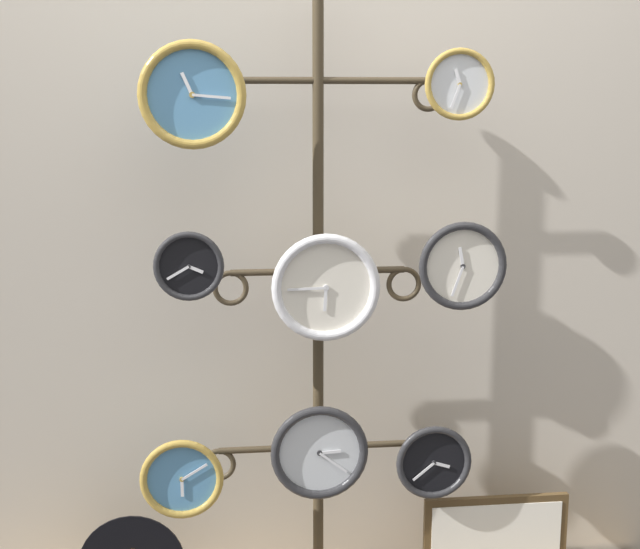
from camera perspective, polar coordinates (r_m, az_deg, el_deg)
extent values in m
cube|color=#BCB2A3|center=(2.71, -0.49, 7.65)|extent=(4.40, 0.04, 2.80)
cylinder|color=#382D1E|center=(2.63, -0.12, -2.89)|extent=(0.03, 0.03, 1.82)
cylinder|color=#382D1E|center=(2.54, -3.76, 12.29)|extent=(0.32, 0.02, 0.02)
torus|color=#382D1E|center=(2.54, -7.39, 11.33)|extent=(0.10, 0.02, 0.10)
cylinder|color=#382D1E|center=(2.57, 3.46, 12.29)|extent=(0.32, 0.02, 0.02)
torus|color=#382D1E|center=(2.60, 6.95, 11.34)|extent=(0.10, 0.02, 0.10)
cylinder|color=#382D1E|center=(2.59, -2.93, 0.15)|extent=(0.26, 0.02, 0.02)
torus|color=#382D1E|center=(2.59, -5.74, -0.88)|extent=(0.11, 0.02, 0.11)
cylinder|color=#382D1E|center=(2.62, 2.66, 0.27)|extent=(0.26, 0.02, 0.02)
torus|color=#382D1E|center=(2.65, 5.38, -0.62)|extent=(0.11, 0.02, 0.11)
cylinder|color=#382D1E|center=(2.75, -3.30, -11.08)|extent=(0.30, 0.02, 0.02)
torus|color=#382D1E|center=(2.76, -6.49, -12.00)|extent=(0.10, 0.02, 0.10)
cylinder|color=#382D1E|center=(2.77, 3.03, -10.83)|extent=(0.30, 0.02, 0.02)
torus|color=#382D1E|center=(2.82, 6.11, -11.47)|extent=(0.10, 0.02, 0.10)
cylinder|color=#4C84B2|center=(2.44, -8.18, 11.31)|extent=(0.26, 0.02, 0.26)
torus|color=#A58438|center=(2.42, -8.19, 11.31)|extent=(0.29, 0.03, 0.29)
cylinder|color=#A58438|center=(2.42, -8.19, 11.31)|extent=(0.02, 0.01, 0.02)
cube|color=silver|center=(2.42, -8.52, 11.98)|extent=(0.03, 0.00, 0.06)
cube|color=silver|center=(2.42, -6.96, 11.24)|extent=(0.10, 0.00, 0.02)
cylinder|color=silver|center=(2.54, 8.86, 11.93)|extent=(0.18, 0.02, 0.18)
torus|color=#A58438|center=(2.52, 8.94, 11.93)|extent=(0.20, 0.02, 0.20)
cylinder|color=#A58438|center=(2.52, 8.95, 11.93)|extent=(0.01, 0.01, 0.01)
cube|color=silver|center=(2.52, 8.81, 12.40)|extent=(0.02, 0.00, 0.04)
cube|color=silver|center=(2.52, 8.67, 11.20)|extent=(0.03, 0.00, 0.07)
cylinder|color=black|center=(2.49, -8.39, 0.58)|extent=(0.18, 0.02, 0.18)
torus|color=#262628|center=(2.48, -8.40, 0.51)|extent=(0.20, 0.02, 0.20)
cylinder|color=#262628|center=(2.48, -8.40, 0.51)|extent=(0.01, 0.01, 0.01)
cube|color=silver|center=(2.48, -7.95, 0.32)|extent=(0.04, 0.00, 0.03)
cube|color=silver|center=(2.48, -9.09, 0.10)|extent=(0.06, 0.00, 0.04)
cylinder|color=silver|center=(2.53, 0.35, -0.78)|extent=(0.28, 0.02, 0.28)
torus|color=silver|center=(2.51, 0.39, -0.86)|extent=(0.31, 0.03, 0.31)
cylinder|color=silver|center=(2.51, 0.39, -0.86)|extent=(0.02, 0.01, 0.02)
cube|color=silver|center=(2.52, 0.34, -1.61)|extent=(0.01, 0.00, 0.07)
cube|color=silver|center=(2.50, -0.85, -0.92)|extent=(0.11, 0.00, 0.01)
cylinder|color=silver|center=(2.57, 9.05, 0.59)|extent=(0.23, 0.02, 0.23)
torus|color=#262628|center=(2.56, 9.14, 0.52)|extent=(0.26, 0.02, 0.26)
cylinder|color=#262628|center=(2.56, 9.13, 0.52)|extent=(0.01, 0.01, 0.01)
cube|color=silver|center=(2.55, 9.04, 1.12)|extent=(0.02, 0.00, 0.06)
cube|color=silver|center=(2.56, 8.79, -0.43)|extent=(0.04, 0.00, 0.09)
cylinder|color=#4C84B2|center=(2.70, -8.82, -12.70)|extent=(0.22, 0.02, 0.22)
torus|color=#A58438|center=(2.68, -8.84, -12.83)|extent=(0.24, 0.02, 0.24)
cylinder|color=#A58438|center=(2.68, -8.84, -12.83)|extent=(0.01, 0.01, 0.01)
cube|color=silver|center=(2.69, -8.82, -13.35)|extent=(0.01, 0.00, 0.05)
cube|color=silver|center=(2.67, -8.04, -12.41)|extent=(0.08, 0.00, 0.05)
cylinder|color=silver|center=(2.66, -0.06, -11.23)|extent=(0.26, 0.02, 0.26)
torus|color=#262628|center=(2.64, -0.02, -11.36)|extent=(0.29, 0.03, 0.29)
cylinder|color=#262628|center=(2.64, -0.03, -11.35)|extent=(0.02, 0.01, 0.02)
cube|color=silver|center=(2.65, 0.66, -11.30)|extent=(0.06, 0.00, 0.01)
cube|color=silver|center=(2.66, 0.86, -11.95)|extent=(0.08, 0.00, 0.07)
cylinder|color=black|center=(2.74, 7.23, -11.74)|extent=(0.21, 0.02, 0.21)
torus|color=#262628|center=(2.73, 7.31, -11.86)|extent=(0.23, 0.02, 0.23)
cylinder|color=#262628|center=(2.73, 7.31, -11.86)|extent=(0.01, 0.01, 0.01)
cube|color=silver|center=(2.73, 7.80, -11.98)|extent=(0.05, 0.00, 0.02)
cube|color=silver|center=(2.73, 6.65, -12.42)|extent=(0.07, 0.00, 0.06)
cube|color=#4C381E|center=(2.94, 11.14, -16.47)|extent=(0.45, 0.02, 0.31)
cube|color=white|center=(2.93, 11.20, -16.57)|extent=(0.41, 0.00, 0.26)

